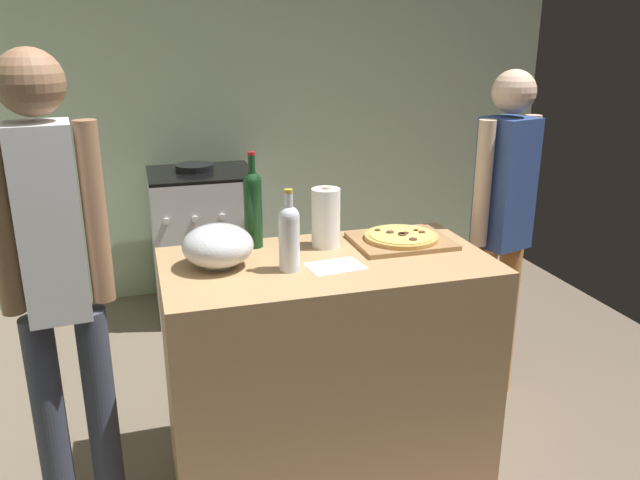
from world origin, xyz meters
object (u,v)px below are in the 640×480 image
(mixing_bowl, at_px, (218,246))
(paper_towel_roll, at_px, (326,218))
(wine_bottle_amber, at_px, (253,206))
(pizza, at_px, (401,236))
(wine_bottle_dark, at_px, (289,235))
(person_in_stripes, at_px, (57,277))
(stove, at_px, (205,241))
(person_in_red, at_px, (502,221))

(mixing_bowl, relative_size, paper_towel_roll, 1.08)
(mixing_bowl, distance_m, wine_bottle_amber, 0.28)
(pizza, height_order, wine_bottle_dark, wine_bottle_dark)
(pizza, bearing_deg, person_in_stripes, -171.44)
(wine_bottle_amber, bearing_deg, mixing_bowl, -131.69)
(paper_towel_roll, relative_size, wine_bottle_amber, 0.63)
(pizza, height_order, stove, stove)
(mixing_bowl, distance_m, paper_towel_roll, 0.48)
(pizza, height_order, mixing_bowl, mixing_bowl)
(person_in_red, bearing_deg, wine_bottle_dark, -162.98)
(wine_bottle_amber, xyz_separation_m, person_in_red, (1.19, 0.03, -0.17))
(mixing_bowl, distance_m, person_in_red, 1.39)
(stove, bearing_deg, mixing_bowl, -94.04)
(mixing_bowl, relative_size, person_in_red, 0.17)
(mixing_bowl, height_order, wine_bottle_dark, wine_bottle_dark)
(person_in_stripes, bearing_deg, wine_bottle_amber, 24.76)
(wine_bottle_dark, bearing_deg, paper_towel_roll, 47.25)
(mixing_bowl, bearing_deg, paper_towel_roll, 14.14)
(person_in_stripes, height_order, person_in_red, person_in_stripes)
(pizza, xyz_separation_m, wine_bottle_amber, (-0.60, 0.14, 0.14))
(wine_bottle_dark, xyz_separation_m, stove, (-0.13, 1.83, -0.60))
(pizza, relative_size, person_in_red, 0.19)
(wine_bottle_amber, relative_size, person_in_stripes, 0.23)
(mixing_bowl, xyz_separation_m, paper_towel_roll, (0.46, 0.12, 0.04))
(pizza, xyz_separation_m, person_in_red, (0.59, 0.17, -0.03))
(wine_bottle_dark, bearing_deg, pizza, 18.04)
(wine_bottle_dark, bearing_deg, stove, 94.01)
(paper_towel_roll, bearing_deg, wine_bottle_dark, -132.75)
(paper_towel_roll, relative_size, wine_bottle_dark, 0.80)
(stove, relative_size, person_in_red, 0.60)
(mixing_bowl, relative_size, wine_bottle_amber, 0.68)
(paper_towel_roll, height_order, wine_bottle_dark, wine_bottle_dark)
(person_in_stripes, bearing_deg, pizza, 8.56)
(paper_towel_roll, bearing_deg, pizza, -10.22)
(mixing_bowl, xyz_separation_m, person_in_red, (1.37, 0.23, -0.08))
(stove, xyz_separation_m, person_in_red, (1.24, -1.49, 0.46))
(paper_towel_roll, xyz_separation_m, stove, (-0.34, 1.60, -0.58))
(stove, height_order, person_in_stripes, person_in_stripes)
(person_in_red, bearing_deg, stove, 129.89)
(paper_towel_roll, distance_m, person_in_stripes, 1.05)
(person_in_stripes, bearing_deg, person_in_red, 10.91)
(pizza, distance_m, stove, 1.85)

